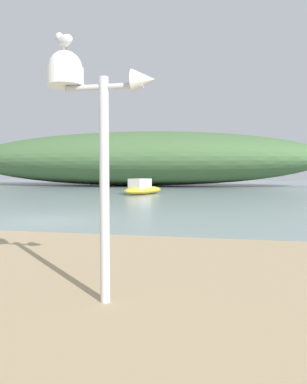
# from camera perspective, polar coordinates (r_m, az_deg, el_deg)

# --- Properties ---
(ground_plane) EXTENTS (120.00, 120.00, 0.00)m
(ground_plane) POSITION_cam_1_polar(r_m,az_deg,el_deg) (13.81, -16.25, -4.38)
(ground_plane) COLOR gray
(distant_hill) EXTENTS (47.00, 15.83, 6.84)m
(distant_hill) POSITION_cam_1_polar(r_m,az_deg,el_deg) (45.91, -3.21, 5.34)
(distant_hill) COLOR #476B3D
(distant_hill) RESTS_ON ground
(mast_structure) EXTENTS (1.34, 0.45, 3.10)m
(mast_structure) POSITION_cam_1_polar(r_m,az_deg,el_deg) (4.53, -11.24, 14.40)
(mast_structure) COLOR silver
(mast_structure) RESTS_ON beach_sand
(seagull_on_radar) EXTENTS (0.34, 0.23, 0.24)m
(seagull_on_radar) POSITION_cam_1_polar(r_m,az_deg,el_deg) (4.83, -14.23, 22.73)
(seagull_on_radar) COLOR orange
(seagull_on_radar) RESTS_ON mast_structure
(motorboat_inner_mooring) EXTENTS (3.17, 4.62, 1.25)m
(motorboat_inner_mooring) POSITION_cam_1_polar(r_m,az_deg,el_deg) (28.05, -1.81, 0.57)
(motorboat_inner_mooring) COLOR gold
(motorboat_inner_mooring) RESTS_ON ground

